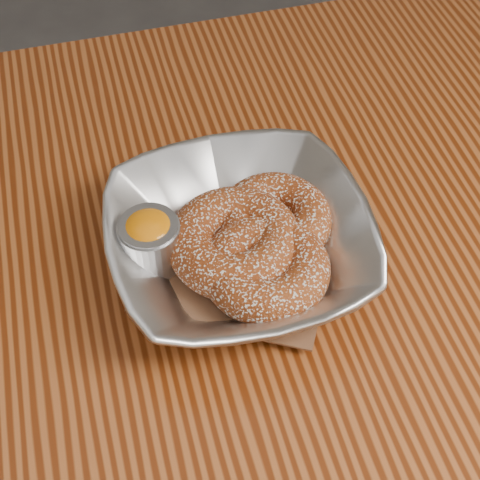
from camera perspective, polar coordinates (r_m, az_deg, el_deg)
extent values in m
cube|color=brown|center=(0.58, -0.27, -7.94)|extent=(1.20, 0.80, 0.04)
imported|color=#B5B7BC|center=(0.58, 0.00, -0.29)|extent=(0.21, 0.21, 0.05)
cube|color=brown|center=(0.59, 0.00, -1.30)|extent=(0.20, 0.20, 0.00)
torus|color=maroon|center=(0.59, 2.68, 1.66)|extent=(0.10, 0.10, 0.03)
torus|color=maroon|center=(0.56, 2.00, -2.19)|extent=(0.12, 0.12, 0.04)
torus|color=maroon|center=(0.58, -0.41, -0.18)|extent=(0.12, 0.12, 0.04)
cylinder|color=#B5B7BC|center=(0.58, -6.94, -0.34)|extent=(0.05, 0.05, 0.04)
cylinder|color=gray|center=(0.57, -6.98, -0.09)|extent=(0.05, 0.05, 0.04)
ellipsoid|color=orange|center=(0.57, -7.09, 0.69)|extent=(0.04, 0.04, 0.03)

